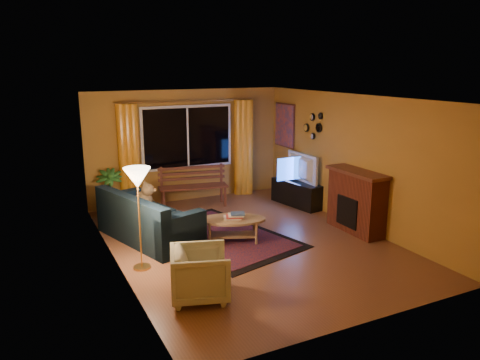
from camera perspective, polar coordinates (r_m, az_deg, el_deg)
name	(u,v)px	position (r m, az deg, el deg)	size (l,w,h in m)	color
floor	(248,242)	(8.29, 0.92, -7.58)	(4.50, 6.00, 0.02)	brown
ceiling	(248,97)	(7.73, 1.00, 10.08)	(4.50, 6.00, 0.02)	white
wall_back	(187,146)	(10.63, -6.48, 4.18)	(4.50, 0.02, 2.50)	#B48133
wall_left	(113,187)	(7.20, -15.26, -0.87)	(0.02, 6.00, 2.50)	#B48133
wall_right	(353,161)	(9.15, 13.66, 2.31)	(0.02, 6.00, 2.50)	#B48133
window	(188,137)	(10.54, -6.39, 5.20)	(2.00, 0.02, 1.30)	black
curtain_rod	(187,101)	(10.41, -6.42, 9.53)	(0.03, 0.03, 3.20)	#BF8C3F
curtain_left	(129,157)	(10.16, -13.39, 2.70)	(0.36, 0.36, 2.24)	orange
curtain_right	(243,148)	(11.06, 0.37, 3.96)	(0.36, 0.36, 2.24)	orange
bench	(194,197)	(10.27, -5.68, -2.03)	(1.48, 0.43, 0.44)	#4F271C
potted_plant	(110,193)	(9.91, -15.59, -1.50)	(0.54, 0.54, 0.96)	#235B1E
sofa	(149,216)	(8.41, -11.06, -4.36)	(0.91, 2.12, 0.86)	black
dog	(144,197)	(8.80, -11.64, -2.09)	(0.30, 0.41, 0.44)	olive
armchair	(200,271)	(6.29, -4.89, -11.01)	(0.74, 0.69, 0.76)	#BCC19B
floor_lamp	(139,219)	(7.14, -12.16, -4.66)	(0.26, 0.26, 1.58)	#BF8C3F
rug	(220,236)	(8.51, -2.45, -6.87)	(1.82, 2.87, 0.02)	maroon
coffee_table	(232,230)	(8.23, -0.92, -6.10)	(1.16, 1.16, 0.42)	#957752
tv_console	(297,193)	(10.39, 7.01, -1.62)	(0.43, 1.28, 0.53)	black
television	(298,168)	(10.25, 7.10, 1.49)	(1.07, 0.14, 0.62)	black
fireplace	(356,203)	(8.89, 14.00, -2.70)	(0.40, 1.20, 1.10)	maroon
mirror_cluster	(313,124)	(10.05, 8.88, 6.72)	(0.06, 0.60, 0.56)	black
painting	(285,125)	(11.03, 5.45, 6.66)	(0.04, 0.76, 0.96)	#E7501D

